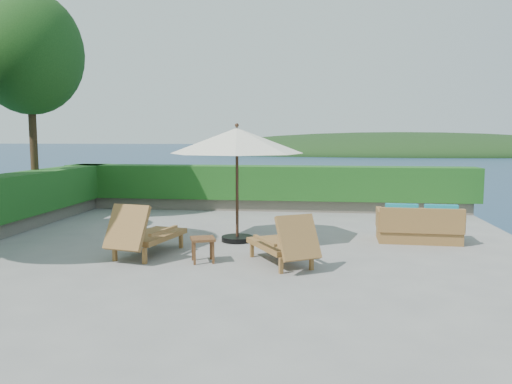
# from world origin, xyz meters

# --- Properties ---
(ground) EXTENTS (12.00, 12.00, 0.00)m
(ground) POSITION_xyz_m (0.00, 0.00, 0.00)
(ground) COLOR gray
(ground) RESTS_ON ground
(foundation) EXTENTS (12.00, 12.00, 3.00)m
(foundation) POSITION_xyz_m (0.00, 0.00, -1.55)
(foundation) COLOR #544D43
(foundation) RESTS_ON ocean
(offshore_island) EXTENTS (126.00, 57.60, 12.60)m
(offshore_island) POSITION_xyz_m (25.00, 140.00, -3.00)
(offshore_island) COLOR black
(offshore_island) RESTS_ON ocean
(planter_wall_far) EXTENTS (12.00, 0.60, 0.36)m
(planter_wall_far) POSITION_xyz_m (0.00, 5.60, 0.18)
(planter_wall_far) COLOR gray
(planter_wall_far) RESTS_ON ground
(hedge_far) EXTENTS (12.40, 0.90, 1.00)m
(hedge_far) POSITION_xyz_m (0.00, 5.60, 0.85)
(hedge_far) COLOR #1F4F16
(hedge_far) RESTS_ON planter_wall_far
(tree_far) EXTENTS (2.80, 2.80, 6.03)m
(tree_far) POSITION_xyz_m (-6.00, 3.20, 4.40)
(tree_far) COLOR #402B18
(tree_far) RESTS_ON ground
(patio_umbrella) EXTENTS (3.18, 3.18, 2.52)m
(patio_umbrella) POSITION_xyz_m (-0.14, 1.04, 2.13)
(patio_umbrella) COLOR black
(patio_umbrella) RESTS_ON ground
(lounge_left) EXTENTS (1.12, 1.92, 1.04)m
(lounge_left) POSITION_xyz_m (-1.65, -0.50, 0.43)
(lounge_left) COLOR brown
(lounge_left) RESTS_ON ground
(lounge_right) EXTENTS (1.42, 1.77, 0.95)m
(lounge_right) POSITION_xyz_m (1.00, -0.84, 0.40)
(lounge_right) COLOR brown
(lounge_right) RESTS_ON ground
(side_table) EXTENTS (0.54, 0.54, 0.45)m
(side_table) POSITION_xyz_m (-0.46, -0.80, 0.37)
(side_table) COLOR brown
(side_table) RESTS_ON ground
(wicker_loveseat) EXTENTS (1.76, 0.95, 0.85)m
(wicker_loveseat) POSITION_xyz_m (3.72, 1.44, 0.33)
(wicker_loveseat) COLOR brown
(wicker_loveseat) RESTS_ON ground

